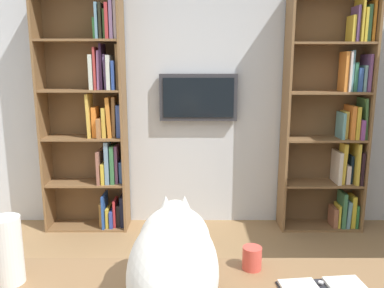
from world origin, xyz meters
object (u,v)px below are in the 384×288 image
object	(u,v)px
wall_mounted_tv	(198,97)
cat	(174,260)
bookshelf_left	(335,119)
coffee_mug	(252,258)
paper_towel_roll	(8,250)
bookshelf_right	(94,115)

from	to	relation	value
wall_mounted_tv	cat	distance (m)	2.46
bookshelf_left	cat	world-z (taller)	bookshelf_left
coffee_mug	bookshelf_left	bearing A→B (deg)	-117.19
bookshelf_left	coffee_mug	distance (m)	2.36
wall_mounted_tv	paper_towel_roll	bearing A→B (deg)	71.34
bookshelf_left	wall_mounted_tv	world-z (taller)	bookshelf_left
bookshelf_right	coffee_mug	size ratio (longest dim) A/B	22.90
bookshelf_right	wall_mounted_tv	world-z (taller)	bookshelf_right
bookshelf_left	paper_towel_roll	distance (m)	2.99
bookshelf_left	bookshelf_right	size ratio (longest dim) A/B	0.99
wall_mounted_tv	paper_towel_roll	xyz separation A→B (m)	(0.77, 2.27, -0.39)
wall_mounted_tv	coffee_mug	size ratio (longest dim) A/B	7.57
bookshelf_right	cat	world-z (taller)	bookshelf_right
bookshelf_left	cat	size ratio (longest dim) A/B	3.16
paper_towel_roll	coffee_mug	bearing A→B (deg)	-173.84
coffee_mug	wall_mounted_tv	bearing A→B (deg)	-85.00
cat	coffee_mug	distance (m)	0.43
cat	bookshelf_right	bearing A→B (deg)	-70.27
coffee_mug	paper_towel_roll	bearing A→B (deg)	6.16
cat	coffee_mug	bearing A→B (deg)	-139.93
paper_towel_roll	bookshelf_right	bearing A→B (deg)	-84.88
cat	coffee_mug	xyz separation A→B (m)	(-0.31, -0.26, -0.13)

